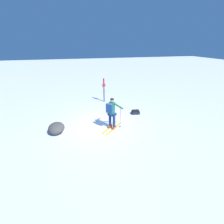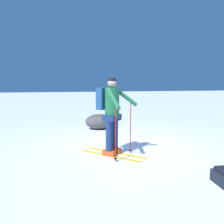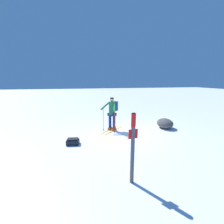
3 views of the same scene
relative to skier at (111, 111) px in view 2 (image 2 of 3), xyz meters
The scene contains 3 objects.
ground_plane 1.22m from the skier, 140.88° to the right, with size 80.00×80.00×0.00m, color white.
skier is the anchor object (origin of this frame).
rock_boulder 3.06m from the skier, 96.05° to the right, with size 0.98×0.83×0.54m, color #474442.
Camera 2 is at (1.77, 5.18, 1.63)m, focal length 35.00 mm.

